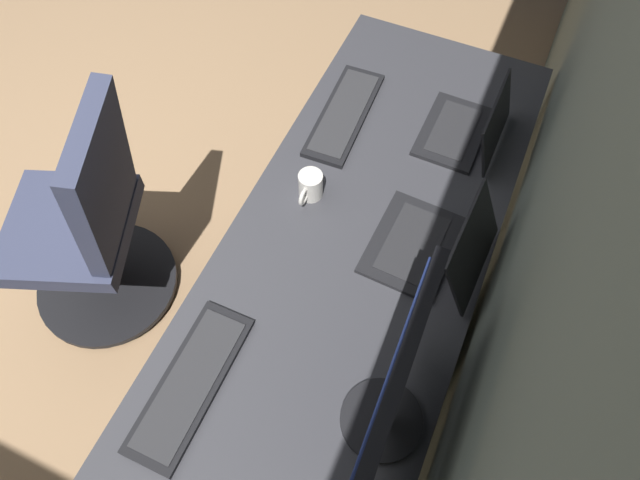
{
  "coord_description": "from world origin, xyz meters",
  "views": [
    {
      "loc": [
        0.64,
        1.78,
        2.12
      ],
      "look_at": [
        0.0,
        1.5,
        0.95
      ],
      "focal_mm": 31.79,
      "sensor_mm": 36.0,
      "label": 1
    }
  ],
  "objects_px": {
    "monitor_primary": "(391,391)",
    "coffee_mug": "(310,186)",
    "drawer_pedestal": "(353,314)",
    "office_chair": "(90,230)",
    "laptop_leftmost": "(436,246)",
    "keyboard_spare": "(344,114)",
    "laptop_left": "(470,128)",
    "keyboard_main": "(190,383)"
  },
  "relations": [
    {
      "from": "monitor_primary",
      "to": "laptop_leftmost",
      "type": "bearing_deg",
      "value": -176.8
    },
    {
      "from": "laptop_left",
      "to": "keyboard_main",
      "type": "bearing_deg",
      "value": -20.8
    },
    {
      "from": "monitor_primary",
      "to": "laptop_leftmost",
      "type": "relative_size",
      "value": 1.54
    },
    {
      "from": "keyboard_main",
      "to": "coffee_mug",
      "type": "xyz_separation_m",
      "value": [
        -0.65,
        0.03,
        0.03
      ]
    },
    {
      "from": "keyboard_spare",
      "to": "office_chair",
      "type": "distance_m",
      "value": 0.96
    },
    {
      "from": "monitor_primary",
      "to": "coffee_mug",
      "type": "xyz_separation_m",
      "value": [
        -0.53,
        -0.43,
        -0.2
      ]
    },
    {
      "from": "drawer_pedestal",
      "to": "office_chair",
      "type": "xyz_separation_m",
      "value": [
        0.12,
        -0.94,
        0.11
      ]
    },
    {
      "from": "office_chair",
      "to": "keyboard_spare",
      "type": "bearing_deg",
      "value": 131.28
    },
    {
      "from": "drawer_pedestal",
      "to": "laptop_left",
      "type": "bearing_deg",
      "value": 165.22
    },
    {
      "from": "drawer_pedestal",
      "to": "keyboard_spare",
      "type": "bearing_deg",
      "value": -152.59
    },
    {
      "from": "keyboard_main",
      "to": "monitor_primary",
      "type": "bearing_deg",
      "value": 103.56
    },
    {
      "from": "keyboard_spare",
      "to": "coffee_mug",
      "type": "bearing_deg",
      "value": 4.92
    },
    {
      "from": "monitor_primary",
      "to": "coffee_mug",
      "type": "distance_m",
      "value": 0.71
    },
    {
      "from": "keyboard_spare",
      "to": "coffee_mug",
      "type": "height_order",
      "value": "coffee_mug"
    },
    {
      "from": "drawer_pedestal",
      "to": "laptop_left",
      "type": "distance_m",
      "value": 0.71
    },
    {
      "from": "keyboard_main",
      "to": "laptop_left",
      "type": "bearing_deg",
      "value": 159.2
    },
    {
      "from": "laptop_left",
      "to": "office_chair",
      "type": "bearing_deg",
      "value": -57.98
    },
    {
      "from": "monitor_primary",
      "to": "laptop_left",
      "type": "distance_m",
      "value": 0.96
    },
    {
      "from": "laptop_leftmost",
      "to": "laptop_left",
      "type": "relative_size",
      "value": 1.13
    },
    {
      "from": "laptop_leftmost",
      "to": "keyboard_main",
      "type": "bearing_deg",
      "value": -35.95
    },
    {
      "from": "laptop_left",
      "to": "coffee_mug",
      "type": "xyz_separation_m",
      "value": [
        0.4,
        -0.37,
        -0.0
      ]
    },
    {
      "from": "laptop_left",
      "to": "coffee_mug",
      "type": "height_order",
      "value": "laptop_left"
    },
    {
      "from": "monitor_primary",
      "to": "coffee_mug",
      "type": "bearing_deg",
      "value": -141.36
    },
    {
      "from": "laptop_leftmost",
      "to": "laptop_left",
      "type": "bearing_deg",
      "value": -175.68
    },
    {
      "from": "coffee_mug",
      "to": "keyboard_main",
      "type": "bearing_deg",
      "value": -2.91
    },
    {
      "from": "monitor_primary",
      "to": "coffee_mug",
      "type": "height_order",
      "value": "monitor_primary"
    },
    {
      "from": "drawer_pedestal",
      "to": "laptop_leftmost",
      "type": "bearing_deg",
      "value": 118.99
    },
    {
      "from": "monitor_primary",
      "to": "laptop_leftmost",
      "type": "xyz_separation_m",
      "value": [
        -0.49,
        -0.03,
        -0.2
      ]
    },
    {
      "from": "office_chair",
      "to": "monitor_primary",
      "type": "bearing_deg",
      "value": 77.09
    },
    {
      "from": "laptop_left",
      "to": "keyboard_main",
      "type": "distance_m",
      "value": 1.12
    },
    {
      "from": "monitor_primary",
      "to": "office_chair",
      "type": "bearing_deg",
      "value": -102.91
    },
    {
      "from": "laptop_leftmost",
      "to": "coffee_mug",
      "type": "bearing_deg",
      "value": -96.93
    },
    {
      "from": "monitor_primary",
      "to": "drawer_pedestal",
      "type": "bearing_deg",
      "value": -151.8
    },
    {
      "from": "monitor_primary",
      "to": "keyboard_main",
      "type": "bearing_deg",
      "value": -76.44
    },
    {
      "from": "drawer_pedestal",
      "to": "keyboard_spare",
      "type": "relative_size",
      "value": 1.63
    },
    {
      "from": "drawer_pedestal",
      "to": "office_chair",
      "type": "height_order",
      "value": "office_chair"
    },
    {
      "from": "keyboard_spare",
      "to": "coffee_mug",
      "type": "relative_size",
      "value": 3.78
    },
    {
      "from": "office_chair",
      "to": "laptop_left",
      "type": "bearing_deg",
      "value": 122.02
    },
    {
      "from": "drawer_pedestal",
      "to": "coffee_mug",
      "type": "xyz_separation_m",
      "value": [
        -0.15,
        -0.22,
        0.43
      ]
    },
    {
      "from": "laptop_leftmost",
      "to": "monitor_primary",
      "type": "bearing_deg",
      "value": 3.2
    },
    {
      "from": "keyboard_main",
      "to": "keyboard_spare",
      "type": "distance_m",
      "value": 0.98
    },
    {
      "from": "drawer_pedestal",
      "to": "keyboard_main",
      "type": "xyz_separation_m",
      "value": [
        0.5,
        -0.25,
        0.39
      ]
    }
  ]
}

